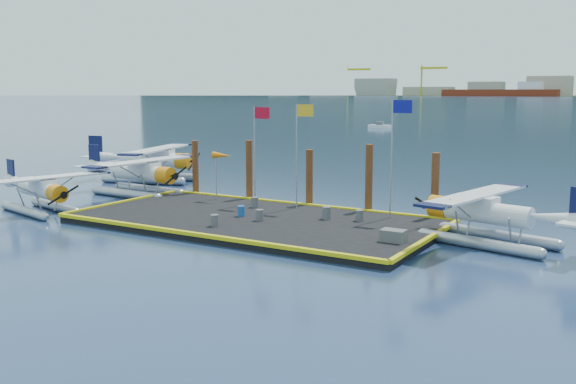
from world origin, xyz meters
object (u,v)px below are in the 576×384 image
object	(u,v)px
drum_0	(241,211)
drum_4	(359,216)
piling_4	(435,188)
seaplane_a	(41,192)
seaplane_c	(154,162)
seaplane_d	(482,215)
piling_2	(309,180)
flagpole_blue	(395,141)
crate	(393,236)
piling_1	(249,172)
flagpole_yellow	(300,140)
drum_1	(260,215)
piling_0	(195,170)
flagpole_red	(257,140)
seaplane_b	(141,175)
drum_5	(255,202)
drum_3	(215,220)
windsock	(222,156)
piling_3	(369,181)
drum_2	(327,213)

from	to	relation	value
drum_0	drum_4	xyz separation A→B (m)	(6.28, 2.19, 0.01)
drum_4	piling_4	size ratio (longest dim) A/B	0.15
seaplane_a	seaplane_c	xyz separation A→B (m)	(-3.38, 13.67, 0.31)
seaplane_d	piling_2	size ratio (longest dim) A/B	2.42
seaplane_a	flagpole_blue	size ratio (longest dim) A/B	1.30
crate	piling_1	size ratio (longest dim) A/B	0.27
crate	flagpole_yellow	xyz separation A→B (m)	(-8.07, 5.27, 3.83)
drum_1	piling_0	world-z (taller)	piling_0
piling_1	seaplane_c	bearing A→B (deg)	160.27
seaplane_a	drum_1	world-z (taller)	seaplane_a
seaplane_c	drum_1	world-z (taller)	seaplane_c
seaplane_a	crate	size ratio (longest dim) A/B	7.45
seaplane_d	drum_0	size ratio (longest dim) A/B	15.58
flagpole_red	piling_0	xyz separation A→B (m)	(-6.21, 1.60, -2.40)
piling_2	seaplane_d	bearing A→B (deg)	-17.22
seaplane_b	flagpole_yellow	world-z (taller)	flagpole_yellow
drum_4	drum_5	bearing A→B (deg)	175.66
drum_3	crate	size ratio (longest dim) A/B	0.54
piling_1	flagpole_yellow	bearing A→B (deg)	-18.79
drum_4	flagpole_red	world-z (taller)	flagpole_red
seaplane_b	crate	xyz separation A→B (m)	(21.10, -5.51, -0.81)
drum_4	crate	bearing A→B (deg)	-46.90
flagpole_yellow	piling_0	size ratio (longest dim) A/B	1.55
drum_0	flagpole_red	bearing A→B (deg)	110.15
flagpole_red	windsock	bearing A→B (deg)	180.00
seaplane_a	seaplane_d	bearing A→B (deg)	116.28
windsock	flagpole_red	bearing A→B (deg)	0.00
flagpole_blue	piling_3	size ratio (longest dim) A/B	1.51
seaplane_d	drum_3	world-z (taller)	seaplane_d
seaplane_c	flagpole_red	bearing A→B (deg)	50.59
drum_2	drum_5	bearing A→B (deg)	169.70
drum_0	windsock	distance (m)	6.21
flagpole_blue	piling_0	distance (m)	15.51
seaplane_c	drum_1	bearing A→B (deg)	42.46
seaplane_d	flagpole_red	world-z (taller)	flagpole_red
seaplane_d	flagpole_yellow	world-z (taller)	flagpole_yellow
piling_1	piling_2	size ratio (longest dim) A/B	1.11
drum_4	flagpole_red	distance (m)	8.70
drum_1	windsock	world-z (taller)	windsock
piling_0	drum_5	bearing A→B (deg)	-22.08
piling_3	piling_0	bearing A→B (deg)	180.00
drum_5	piling_1	xyz separation A→B (m)	(-2.24, 2.73, 1.39)
seaplane_d	drum_4	distance (m)	6.65
flagpole_red	piling_1	bearing A→B (deg)	136.85
drum_2	windsock	bearing A→B (deg)	166.28
drum_1	seaplane_c	bearing A→B (deg)	148.66
drum_4	piling_2	xyz separation A→B (m)	(-4.91, 3.28, 1.20)
drum_0	piling_0	bearing A→B (deg)	144.37
seaplane_d	flagpole_red	distance (m)	14.74
drum_2	piling_1	world-z (taller)	piling_1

